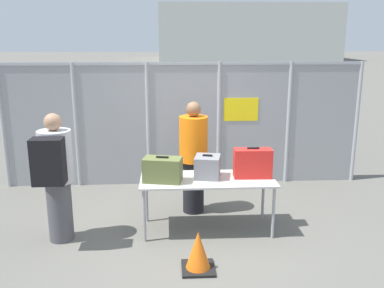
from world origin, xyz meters
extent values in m
plane|color=#605E56|center=(0.00, 0.00, 0.00)|extent=(120.00, 120.00, 0.00)
cylinder|color=#9EA0A5|center=(-3.06, 2.07, 1.07)|extent=(0.07, 0.07, 2.13)
cylinder|color=#9EA0A5|center=(-1.83, 2.07, 1.07)|extent=(0.07, 0.07, 2.13)
cylinder|color=#9EA0A5|center=(-0.61, 2.07, 1.07)|extent=(0.07, 0.07, 2.13)
cylinder|color=#9EA0A5|center=(0.61, 2.07, 1.07)|extent=(0.07, 0.07, 2.13)
cylinder|color=#9EA0A5|center=(1.83, 2.07, 1.07)|extent=(0.07, 0.07, 2.13)
cylinder|color=#9EA0A5|center=(3.06, 2.07, 1.07)|extent=(0.07, 0.07, 2.13)
cube|color=gray|center=(0.00, 2.07, 1.07)|extent=(6.11, 0.01, 2.13)
cube|color=#9EA0A5|center=(0.00, 2.07, 2.10)|extent=(6.11, 0.04, 0.04)
cube|color=yellow|center=(0.99, 2.06, 1.32)|extent=(0.60, 0.01, 0.40)
cube|color=#B2B2AD|center=(0.25, 0.18, 0.72)|extent=(1.78, 0.73, 0.02)
cylinder|color=#99999E|center=(-0.58, -0.13, 0.35)|extent=(0.04, 0.04, 0.71)
cylinder|color=#99999E|center=(1.07, -0.13, 0.35)|extent=(0.04, 0.04, 0.71)
cylinder|color=#99999E|center=(-0.58, 0.48, 0.35)|extent=(0.04, 0.04, 0.71)
cylinder|color=#99999E|center=(1.07, 0.48, 0.35)|extent=(0.04, 0.04, 0.71)
cube|color=#566033|center=(-0.34, 0.10, 0.89)|extent=(0.53, 0.36, 0.31)
cube|color=black|center=(-0.34, 0.10, 1.06)|extent=(0.16, 0.06, 0.02)
cube|color=slate|center=(0.25, 0.23, 0.88)|extent=(0.38, 0.39, 0.29)
cube|color=black|center=(0.25, 0.23, 1.03)|extent=(0.13, 0.05, 0.02)
cube|color=red|center=(0.85, 0.20, 0.93)|extent=(0.50, 0.22, 0.39)
cube|color=black|center=(0.85, 0.20, 1.13)|extent=(0.16, 0.03, 0.02)
cylinder|color=#4C4C51|center=(-1.66, 0.00, 0.39)|extent=(0.31, 0.31, 0.79)
cylinder|color=#B2B2B7|center=(-1.66, 0.00, 1.12)|extent=(0.41, 0.41, 0.66)
sphere|color=#A57A5B|center=(-1.66, 0.00, 1.55)|extent=(0.21, 0.21, 0.21)
cube|color=black|center=(-1.66, -0.32, 1.15)|extent=(0.37, 0.23, 0.55)
cylinder|color=black|center=(0.10, 0.81, 0.39)|extent=(0.31, 0.31, 0.79)
cylinder|color=orange|center=(0.10, 0.81, 1.12)|extent=(0.41, 0.41, 0.66)
sphere|color=brown|center=(0.10, 0.81, 1.55)|extent=(0.21, 0.21, 0.21)
cube|color=silver|center=(1.67, 3.93, 0.43)|extent=(2.66, 1.55, 0.54)
sphere|color=black|center=(1.20, 3.10, 0.28)|extent=(0.57, 0.57, 0.57)
sphere|color=black|center=(1.20, 4.76, 0.28)|extent=(0.57, 0.57, 0.57)
cylinder|color=#59595B|center=(-0.13, 3.93, 0.21)|extent=(0.93, 0.06, 0.06)
cube|color=#B2B7B2|center=(7.78, 41.16, 2.72)|extent=(17.69, 10.90, 5.44)
cube|color=black|center=(0.05, -0.84, 0.01)|extent=(0.37, 0.37, 0.03)
cone|color=orange|center=(0.05, -0.84, 0.23)|extent=(0.30, 0.30, 0.46)
camera|label=1|loc=(-0.26, -5.16, 2.59)|focal=40.00mm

